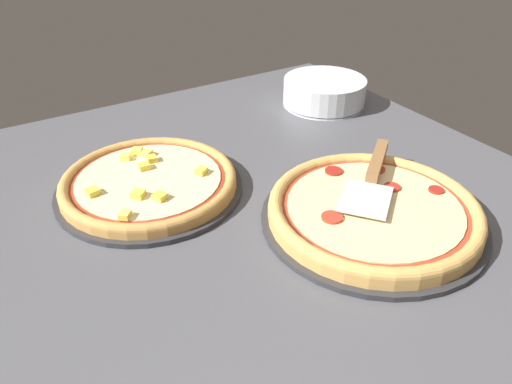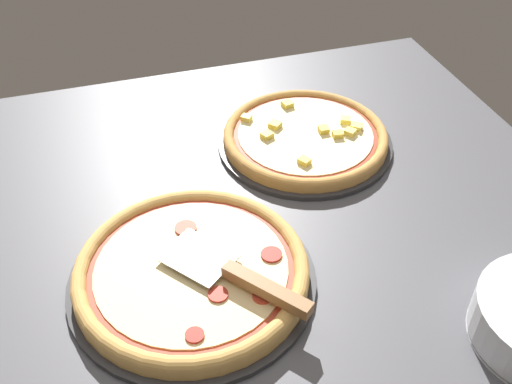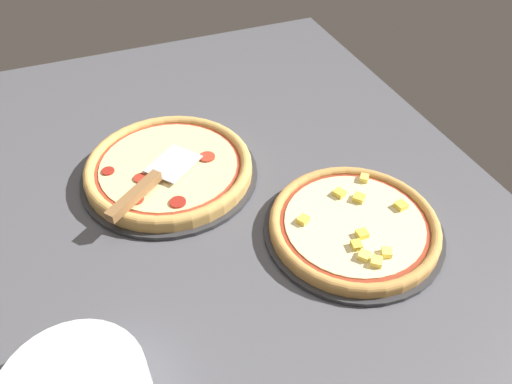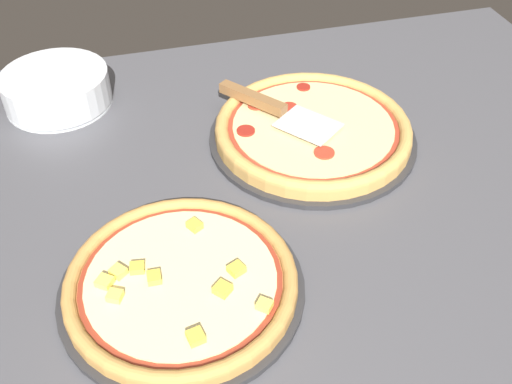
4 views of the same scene
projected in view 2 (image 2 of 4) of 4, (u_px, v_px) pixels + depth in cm
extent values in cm
cube|color=#4C4C51|center=(208.00, 231.00, 106.97)|extent=(139.81, 109.99, 3.60)
cylinder|color=#2D2D30|center=(193.00, 280.00, 95.26)|extent=(39.46, 39.46, 1.00)
cylinder|color=tan|center=(192.00, 273.00, 94.27)|extent=(37.09, 37.09, 2.07)
torus|color=tan|center=(191.00, 269.00, 93.60)|extent=(37.09, 37.09, 2.46)
cylinder|color=#A33823|center=(191.00, 269.00, 93.55)|extent=(32.24, 32.24, 0.15)
cylinder|color=beige|center=(191.00, 268.00, 93.47)|extent=(30.41, 30.41, 0.40)
cylinder|color=maroon|center=(271.00, 254.00, 95.13)|extent=(3.41, 3.41, 0.40)
cylinder|color=#B73823|center=(262.00, 296.00, 88.71)|extent=(3.06, 3.06, 0.40)
cylinder|color=maroon|center=(195.00, 335.00, 83.37)|extent=(2.75, 2.75, 0.40)
cylinder|color=#B73823|center=(186.00, 228.00, 99.74)|extent=(3.66, 3.66, 0.40)
cylinder|color=#AD2D1E|center=(218.00, 294.00, 88.92)|extent=(3.06, 3.06, 0.40)
cylinder|color=#2D2D30|center=(305.00, 143.00, 123.69)|extent=(35.88, 35.88, 1.00)
cylinder|color=#C68E47|center=(305.00, 138.00, 122.88)|extent=(33.73, 33.73, 1.51)
torus|color=#C68E47|center=(305.00, 135.00, 122.39)|extent=(33.73, 33.73, 2.12)
cylinder|color=maroon|center=(305.00, 134.00, 122.34)|extent=(29.32, 29.32, 0.15)
cylinder|color=beige|center=(305.00, 134.00, 122.26)|extent=(27.66, 27.66, 0.40)
cube|color=#F9E05B|center=(246.00, 118.00, 125.43)|extent=(2.66, 2.63, 1.11)
cube|color=yellow|center=(324.00, 129.00, 122.17)|extent=(2.02, 2.22, 1.11)
cube|color=yellow|center=(267.00, 135.00, 120.66)|extent=(2.84, 2.75, 1.11)
cube|color=yellow|center=(275.00, 125.00, 123.49)|extent=(3.10, 3.11, 1.11)
cube|color=yellow|center=(304.00, 161.00, 114.09)|extent=(2.67, 2.79, 1.11)
cube|color=yellow|center=(287.00, 104.00, 129.54)|extent=(2.53, 2.58, 1.11)
cube|color=#F9E05B|center=(346.00, 120.00, 124.79)|extent=(2.66, 2.59, 1.11)
cube|color=yellow|center=(338.00, 134.00, 120.86)|extent=(2.37, 2.10, 1.11)
cube|color=#F9E05B|center=(356.00, 127.00, 122.94)|extent=(2.96, 2.93, 1.11)
cube|color=#F9E05B|center=(350.00, 132.00, 121.50)|extent=(2.81, 2.83, 1.11)
cube|color=silver|center=(198.00, 257.00, 93.70)|extent=(13.14, 13.54, 0.24)
cube|color=olive|center=(266.00, 289.00, 87.59)|extent=(11.01, 13.12, 2.00)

